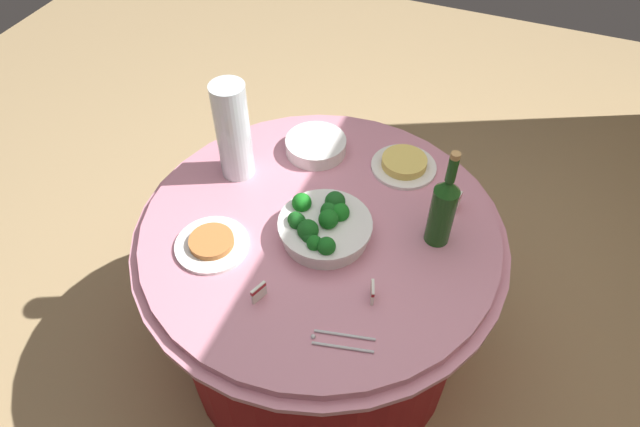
% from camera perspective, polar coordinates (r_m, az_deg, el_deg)
% --- Properties ---
extents(ground_plane, '(6.00, 6.00, 0.00)m').
position_cam_1_polar(ground_plane, '(2.31, -0.00, -13.41)').
color(ground_plane, tan).
extents(buffet_table, '(1.16, 1.16, 0.74)m').
position_cam_1_polar(buffet_table, '(1.99, -0.00, -8.12)').
color(buffet_table, maroon).
rests_on(buffet_table, ground_plane).
extents(broccoli_bowl, '(0.28, 0.28, 0.12)m').
position_cam_1_polar(broccoli_bowl, '(1.64, 0.33, -1.30)').
color(broccoli_bowl, white).
rests_on(broccoli_bowl, buffet_table).
extents(plate_stack, '(0.21, 0.21, 0.05)m').
position_cam_1_polar(plate_stack, '(1.93, -0.43, 6.98)').
color(plate_stack, white).
rests_on(plate_stack, buffet_table).
extents(wine_bottle, '(0.07, 0.07, 0.34)m').
position_cam_1_polar(wine_bottle, '(1.61, 12.49, 0.47)').
color(wine_bottle, '#1B4A18').
rests_on(wine_bottle, buffet_table).
extents(decorative_fruit_vase, '(0.11, 0.11, 0.34)m').
position_cam_1_polar(decorative_fruit_vase, '(1.80, -8.82, 7.79)').
color(decorative_fruit_vase, silver).
rests_on(decorative_fruit_vase, buffet_table).
extents(serving_tongs, '(0.08, 0.17, 0.01)m').
position_cam_1_polar(serving_tongs, '(1.47, 2.16, -12.90)').
color(serving_tongs, silver).
rests_on(serving_tongs, buffet_table).
extents(food_plate_peanuts, '(0.22, 0.22, 0.03)m').
position_cam_1_polar(food_plate_peanuts, '(1.67, -11.02, -3.03)').
color(food_plate_peanuts, white).
rests_on(food_plate_peanuts, buffet_table).
extents(food_plate_noodles, '(0.22, 0.22, 0.04)m').
position_cam_1_polar(food_plate_noodles, '(1.89, 8.60, 5.03)').
color(food_plate_noodles, white).
rests_on(food_plate_noodles, buffet_table).
extents(label_placard_front, '(0.05, 0.01, 0.05)m').
position_cam_1_polar(label_placard_front, '(1.78, 13.93, 1.19)').
color(label_placard_front, white).
rests_on(label_placard_front, buffet_table).
extents(label_placard_mid, '(0.05, 0.02, 0.05)m').
position_cam_1_polar(label_placard_mid, '(1.52, 5.39, -7.95)').
color(label_placard_mid, white).
rests_on(label_placard_mid, buffet_table).
extents(label_placard_rear, '(0.05, 0.03, 0.05)m').
position_cam_1_polar(label_placard_rear, '(1.52, -6.31, -7.99)').
color(label_placard_rear, white).
rests_on(label_placard_rear, buffet_table).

